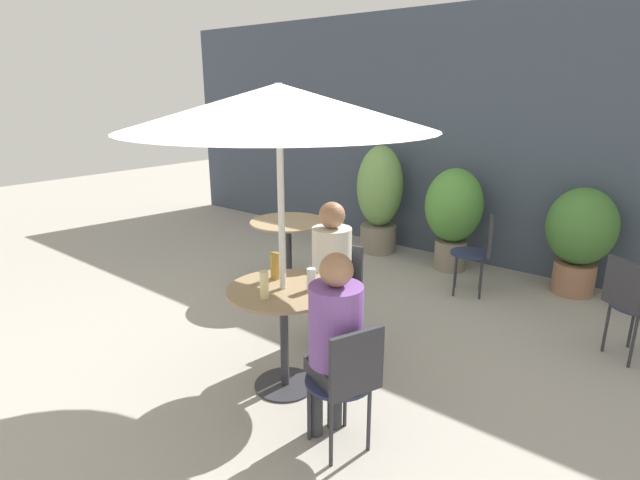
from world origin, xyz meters
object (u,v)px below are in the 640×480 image
bistro_chair_0 (347,377)px  beer_glass_2 (275,266)px  beer_glass_1 (311,279)px  umbrella (279,107)px  seated_person_0 (335,333)px  potted_plant_2 (580,233)px  potted_plant_1 (453,211)px  cafe_table_far (289,238)px  bistro_chair_3 (630,299)px  bistro_chair_1 (339,284)px  cafe_table_near (284,314)px  potted_plant_0 (380,196)px  bistro_chair_2 (479,248)px  beer_glass_0 (264,285)px  seated_person_1 (331,263)px

bistro_chair_0 → beer_glass_2: size_ratio=4.32×
beer_glass_1 → umbrella: size_ratio=0.07×
seated_person_0 → potted_plant_2: (0.55, 3.41, -0.07)m
potted_plant_1 → cafe_table_far: bearing=-122.0°
bistro_chair_3 → beer_glass_1: bearing=84.5°
bistro_chair_1 → beer_glass_2: bearing=-102.4°
bistro_chair_0 → umbrella: umbrella is taller
cafe_table_near → cafe_table_far: (-1.20, 1.36, 0.00)m
potted_plant_0 → umbrella: size_ratio=0.66×
bistro_chair_2 → potted_plant_0: potted_plant_0 is taller
cafe_table_far → beer_glass_2: bearing=-50.8°
bistro_chair_2 → potted_plant_1: (-0.55, 0.55, 0.20)m
cafe_table_near → bistro_chair_0: 0.81m
bistro_chair_0 → seated_person_0: seated_person_0 is taller
potted_plant_0 → bistro_chair_2: bearing=-20.5°
bistro_chair_2 → beer_glass_2: (-0.57, -2.39, 0.34)m
bistro_chair_0 → beer_glass_0: bearing=-76.4°
potted_plant_0 → umbrella: 3.52m
bistro_chair_3 → seated_person_1: size_ratio=0.68×
beer_glass_2 → beer_glass_1: bearing=-0.6°
beer_glass_0 → potted_plant_1: (-0.17, 3.23, -0.14)m
cafe_table_near → umbrella: umbrella is taller
bistro_chair_1 → bistro_chair_2: (0.52, 1.69, 0.00)m
cafe_table_far → potted_plant_0: bearing=89.6°
cafe_table_near → bistro_chair_3: size_ratio=0.93×
seated_person_1 → potted_plant_0: (-1.08, 2.42, 0.01)m
bistro_chair_0 → bistro_chair_1: (-0.88, 1.09, 0.00)m
cafe_table_far → potted_plant_2: 2.98m
cafe_table_near → bistro_chair_3: bearing=47.1°
bistro_chair_3 → umbrella: (-1.81, -1.95, 1.44)m
cafe_table_near → bistro_chair_0: (0.76, -0.29, -0.06)m
beer_glass_2 → potted_plant_0: bearing=108.9°
bistro_chair_3 → umbrella: size_ratio=0.40×
beer_glass_0 → seated_person_0: bearing=-4.5°
seated_person_1 → beer_glass_0: seated_person_1 is taller
bistro_chair_2 → seated_person_1: 1.91m
seated_person_0 → bistro_chair_1: bearing=-123.1°
cafe_table_far → bistro_chair_3: size_ratio=0.95×
bistro_chair_2 → beer_glass_0: (-0.38, -2.69, 0.34)m
bistro_chair_2 → bistro_chair_3: size_ratio=1.00×
cafe_table_far → seated_person_1: size_ratio=0.64×
beer_glass_0 → potted_plant_2: potted_plant_2 is taller
beer_glass_0 → potted_plant_1: size_ratio=0.15×
beer_glass_1 → umbrella: (-0.17, -0.10, 1.12)m
beer_glass_2 → cafe_table_far: bearing=129.2°
bistro_chair_3 → bistro_chair_1: bearing=66.8°
potted_plant_2 → bistro_chair_3: bearing=-62.3°
bistro_chair_0 → bistro_chair_2: size_ratio=1.00×
bistro_chair_0 → beer_glass_1: bearing=-102.4°
bistro_chair_0 → beer_glass_0: size_ratio=4.53×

